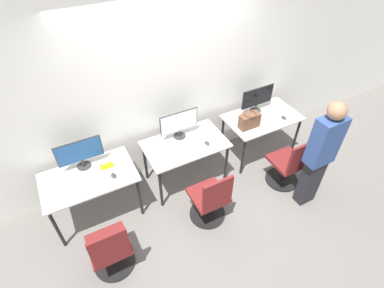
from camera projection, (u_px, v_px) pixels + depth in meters
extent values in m
plane|color=slate|center=(196.00, 194.00, 4.33)|extent=(20.00, 20.00, 0.00)
cube|color=silver|center=(169.00, 84.00, 3.93)|extent=(12.00, 0.05, 2.80)
cube|color=silver|center=(88.00, 178.00, 3.63)|extent=(1.12, 0.68, 0.02)
cylinder|color=black|center=(57.00, 229.00, 3.50)|extent=(0.04, 0.04, 0.69)
cylinder|color=black|center=(140.00, 197.00, 3.85)|extent=(0.04, 0.04, 0.69)
cylinder|color=black|center=(50.00, 195.00, 3.88)|extent=(0.04, 0.04, 0.69)
cylinder|color=black|center=(126.00, 168.00, 4.23)|extent=(0.04, 0.04, 0.69)
cylinder|color=#2D2D2D|center=(84.00, 166.00, 3.75)|extent=(0.18, 0.18, 0.01)
cylinder|color=#2D2D2D|center=(83.00, 163.00, 3.72)|extent=(0.04, 0.04, 0.10)
cube|color=#2D2D2D|center=(79.00, 151.00, 3.59)|extent=(0.55, 0.01, 0.31)
cube|color=navy|center=(79.00, 152.00, 3.59)|extent=(0.53, 0.01, 0.28)
cube|color=silver|center=(90.00, 183.00, 3.54)|extent=(0.39, 0.14, 0.02)
ellipsoid|color=#333333|center=(114.00, 176.00, 3.62)|extent=(0.06, 0.09, 0.03)
cylinder|color=black|center=(115.00, 262.00, 3.54)|extent=(0.48, 0.48, 0.03)
cylinder|color=black|center=(112.00, 254.00, 3.41)|extent=(0.04, 0.04, 0.35)
cube|color=maroon|center=(109.00, 245.00, 3.28)|extent=(0.44, 0.44, 0.05)
cube|color=maroon|center=(110.00, 248.00, 2.98)|extent=(0.40, 0.04, 0.44)
cube|color=silver|center=(185.00, 144.00, 4.09)|extent=(1.12, 0.68, 0.02)
cylinder|color=black|center=(161.00, 189.00, 3.96)|extent=(0.04, 0.04, 0.69)
cylinder|color=black|center=(226.00, 163.00, 4.31)|extent=(0.04, 0.04, 0.69)
cylinder|color=black|center=(145.00, 162.00, 4.34)|extent=(0.04, 0.04, 0.69)
cylinder|color=black|center=(206.00, 140.00, 4.69)|extent=(0.04, 0.04, 0.69)
cylinder|color=#2D2D2D|center=(180.00, 136.00, 4.19)|extent=(0.18, 0.18, 0.01)
cylinder|color=#2D2D2D|center=(179.00, 133.00, 4.15)|extent=(0.04, 0.04, 0.10)
cube|color=#2D2D2D|center=(179.00, 122.00, 4.03)|extent=(0.55, 0.01, 0.31)
cube|color=silver|center=(179.00, 122.00, 4.02)|extent=(0.53, 0.01, 0.28)
cube|color=silver|center=(190.00, 149.00, 3.97)|extent=(0.39, 0.14, 0.02)
ellipsoid|color=#333333|center=(207.00, 143.00, 4.06)|extent=(0.06, 0.09, 0.03)
cylinder|color=black|center=(207.00, 214.00, 4.06)|extent=(0.48, 0.48, 0.03)
cylinder|color=black|center=(208.00, 205.00, 3.93)|extent=(0.04, 0.04, 0.35)
cube|color=maroon|center=(208.00, 195.00, 3.80)|extent=(0.44, 0.44, 0.05)
cube|color=maroon|center=(218.00, 194.00, 3.50)|extent=(0.40, 0.04, 0.44)
cube|color=silver|center=(262.00, 118.00, 4.54)|extent=(1.12, 0.68, 0.02)
cylinder|color=black|center=(243.00, 157.00, 4.41)|extent=(0.04, 0.04, 0.69)
cylinder|color=black|center=(296.00, 136.00, 4.77)|extent=(0.04, 0.04, 0.69)
cylinder|color=black|center=(222.00, 135.00, 4.79)|extent=(0.04, 0.04, 0.69)
cylinder|color=black|center=(273.00, 117.00, 5.15)|extent=(0.04, 0.04, 0.69)
cylinder|color=#2D2D2D|center=(255.00, 110.00, 4.65)|extent=(0.18, 0.18, 0.01)
cylinder|color=#2D2D2D|center=(256.00, 107.00, 4.62)|extent=(0.04, 0.04, 0.10)
cube|color=#2D2D2D|center=(257.00, 97.00, 4.49)|extent=(0.55, 0.01, 0.31)
cube|color=black|center=(258.00, 97.00, 4.49)|extent=(0.53, 0.01, 0.28)
cube|color=silver|center=(270.00, 122.00, 4.42)|extent=(0.39, 0.14, 0.02)
ellipsoid|color=#333333|center=(284.00, 118.00, 4.49)|extent=(0.06, 0.09, 0.03)
cylinder|color=black|center=(281.00, 179.00, 4.52)|extent=(0.48, 0.48, 0.03)
cylinder|color=black|center=(284.00, 171.00, 4.39)|extent=(0.04, 0.04, 0.35)
cube|color=maroon|center=(287.00, 161.00, 4.26)|extent=(0.44, 0.44, 0.05)
cube|color=maroon|center=(301.00, 157.00, 3.96)|extent=(0.40, 0.04, 0.44)
cube|color=#232328|center=(310.00, 181.00, 4.01)|extent=(0.25, 0.16, 0.76)
cube|color=navy|center=(325.00, 141.00, 3.54)|extent=(0.36, 0.20, 0.66)
sphere|color=#9E7051|center=(337.00, 111.00, 3.25)|extent=(0.21, 0.21, 0.21)
cube|color=brown|center=(249.00, 121.00, 4.28)|extent=(0.30, 0.14, 0.22)
torus|color=brown|center=(250.00, 113.00, 4.19)|extent=(0.18, 0.18, 0.01)
cube|color=yellow|center=(107.00, 166.00, 3.70)|extent=(0.16, 0.03, 0.08)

